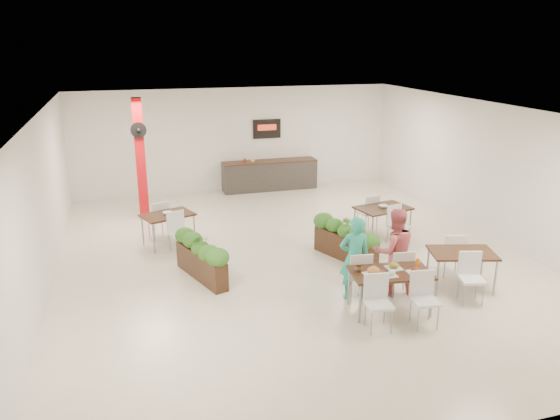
% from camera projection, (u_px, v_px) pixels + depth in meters
% --- Properties ---
extents(ground, '(12.00, 12.00, 0.00)m').
position_uv_depth(ground, '(293.00, 257.00, 12.05)').
color(ground, beige).
rests_on(ground, ground).
extents(room_shell, '(10.10, 12.10, 3.22)m').
position_uv_depth(room_shell, '(294.00, 169.00, 11.45)').
color(room_shell, white).
rests_on(room_shell, ground).
extents(red_column, '(0.40, 0.41, 3.20)m').
position_uv_depth(red_column, '(140.00, 158.00, 14.23)').
color(red_column, '#BA0C13').
rests_on(red_column, ground).
extents(service_counter, '(3.00, 0.64, 2.20)m').
position_uv_depth(service_counter, '(270.00, 174.00, 17.35)').
color(service_counter, '#2B2926').
rests_on(service_counter, ground).
extents(main_table, '(1.49, 1.76, 0.92)m').
position_uv_depth(main_table, '(390.00, 278.00, 9.50)').
color(main_table, black).
rests_on(main_table, ground).
extents(diner_man, '(0.62, 0.45, 1.59)m').
position_uv_depth(diner_man, '(354.00, 258.00, 9.95)').
color(diner_man, teal).
rests_on(diner_man, ground).
extents(diner_woman, '(0.89, 0.73, 1.67)m').
position_uv_depth(diner_woman, '(394.00, 251.00, 10.15)').
color(diner_woman, '#DA6168').
rests_on(diner_woman, ground).
extents(planter_left, '(0.85, 1.72, 0.94)m').
position_uv_depth(planter_left, '(201.00, 255.00, 10.86)').
color(planter_left, black).
rests_on(planter_left, ground).
extents(planter_right, '(0.93, 1.70, 0.94)m').
position_uv_depth(planter_right, '(346.00, 238.00, 11.81)').
color(planter_right, black).
rests_on(planter_right, ground).
extents(side_table_a, '(1.32, 1.67, 0.92)m').
position_uv_depth(side_table_a, '(168.00, 219.00, 12.62)').
color(side_table_a, black).
rests_on(side_table_a, ground).
extents(side_table_b, '(1.39, 1.67, 0.92)m').
position_uv_depth(side_table_b, '(383.00, 212.00, 13.13)').
color(side_table_b, black).
rests_on(side_table_b, ground).
extents(side_table_c, '(1.37, 1.67, 0.92)m').
position_uv_depth(side_table_c, '(462.00, 258.00, 10.39)').
color(side_table_c, black).
rests_on(side_table_c, ground).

